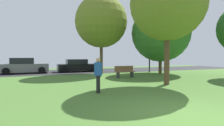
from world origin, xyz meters
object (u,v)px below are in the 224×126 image
(parked_car_grey, at_px, (25,66))
(maple_tree_far, at_px, (167,3))
(birch_tree_lone, at_px, (161,33))
(person_catcher, at_px, (98,74))
(oak_tree_left, at_px, (101,22))
(street_lamp_post, at_px, (150,51))
(parked_car_black, at_px, (78,66))
(park_bench, at_px, (125,72))

(parked_car_grey, bearing_deg, maple_tree_far, -52.58)
(birch_tree_lone, bearing_deg, person_catcher, -142.21)
(oak_tree_left, height_order, parked_car_grey, oak_tree_left)
(birch_tree_lone, bearing_deg, parked_car_grey, 157.69)
(birch_tree_lone, relative_size, person_catcher, 4.17)
(birch_tree_lone, relative_size, street_lamp_post, 1.49)
(person_catcher, xyz_separation_m, parked_car_black, (1.47, 11.55, -0.26))
(oak_tree_left, relative_size, parked_car_grey, 1.77)
(parked_car_black, bearing_deg, birch_tree_lone, -35.76)
(person_catcher, relative_size, parked_car_grey, 0.38)
(person_catcher, xyz_separation_m, parked_car_grey, (-3.75, 11.54, -0.19))
(oak_tree_left, relative_size, parked_car_black, 1.70)
(oak_tree_left, relative_size, birch_tree_lone, 1.12)
(parked_car_black, bearing_deg, person_catcher, -97.28)
(park_bench, bearing_deg, street_lamp_post, -144.18)
(person_catcher, height_order, parked_car_grey, person_catcher)
(parked_car_grey, distance_m, parked_car_black, 5.23)
(maple_tree_far, xyz_separation_m, person_catcher, (-4.48, -0.78, -3.85))
(oak_tree_left, distance_m, parked_car_black, 5.46)
(parked_car_black, xyz_separation_m, park_bench, (2.27, -6.72, -0.16))
(person_catcher, distance_m, street_lamp_post, 11.62)
(person_catcher, height_order, park_bench, person_catcher)
(birch_tree_lone, xyz_separation_m, person_catcher, (-8.43, -6.54, -3.02))
(oak_tree_left, bearing_deg, person_catcher, -109.85)
(park_bench, bearing_deg, maple_tree_far, 100.33)
(person_catcher, bearing_deg, parked_car_black, 114.83)
(person_catcher, distance_m, parked_car_black, 11.65)
(oak_tree_left, xyz_separation_m, park_bench, (0.58, -3.93, -4.53))
(person_catcher, bearing_deg, street_lamp_post, 76.53)
(maple_tree_far, height_order, street_lamp_post, maple_tree_far)
(park_bench, distance_m, street_lamp_post, 5.83)
(maple_tree_far, xyz_separation_m, oak_tree_left, (-1.32, 7.99, 0.27))
(maple_tree_far, bearing_deg, person_catcher, -170.15)
(birch_tree_lone, distance_m, person_catcher, 11.09)
(birch_tree_lone, distance_m, parked_car_black, 9.18)
(maple_tree_far, bearing_deg, parked_car_black, 105.60)
(birch_tree_lone, height_order, park_bench, birch_tree_lone)
(birch_tree_lone, bearing_deg, oak_tree_left, 157.08)
(person_catcher, relative_size, street_lamp_post, 0.36)
(parked_car_black, xyz_separation_m, street_lamp_post, (6.77, -3.47, 1.63))
(park_bench, bearing_deg, parked_car_grey, -41.82)
(birch_tree_lone, xyz_separation_m, park_bench, (-4.69, -1.71, -3.44))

